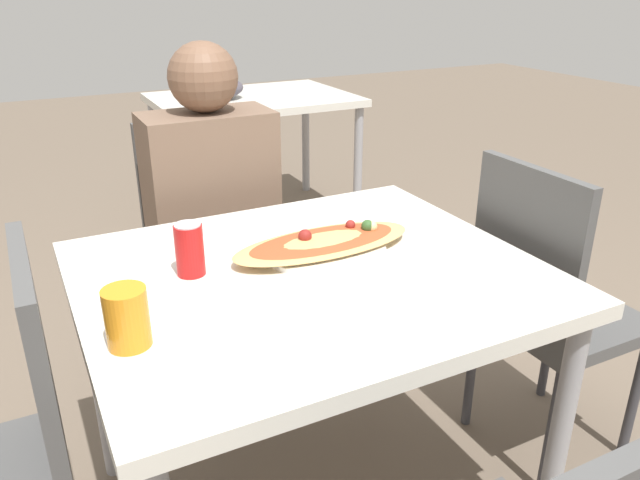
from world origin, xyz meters
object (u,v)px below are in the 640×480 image
object	(u,v)px
chair_far_seated	(206,241)
soda_can	(190,249)
chair_side_right	(547,301)
dining_table	(310,299)
pizza_main	(324,244)
person_seated	(213,199)
drink_glass	(127,318)

from	to	relation	value
chair_far_seated	soda_can	xyz separation A→B (m)	(-0.23, -0.68, 0.28)
chair_far_seated	chair_side_right	size ratio (longest dim) A/B	1.00
dining_table	pizza_main	world-z (taller)	pizza_main
dining_table	person_seated	xyz separation A→B (m)	(-0.03, 0.67, 0.05)
dining_table	chair_side_right	distance (m)	0.73
drink_glass	soda_can	bearing A→B (deg)	52.05
chair_side_right	soda_can	world-z (taller)	chair_side_right
drink_glass	pizza_main	bearing A→B (deg)	22.53
chair_side_right	person_seated	bearing A→B (deg)	-135.45
dining_table	pizza_main	size ratio (longest dim) A/B	2.17
dining_table	person_seated	world-z (taller)	person_seated
person_seated	drink_glass	xyz separation A→B (m)	(-0.42, -0.80, 0.09)
chair_side_right	drink_glass	distance (m)	1.19
pizza_main	soda_can	world-z (taller)	soda_can
chair_side_right	drink_glass	world-z (taller)	chair_side_right
drink_glass	chair_far_seated	bearing A→B (deg)	65.44
dining_table	pizza_main	distance (m)	0.15
chair_side_right	person_seated	xyz separation A→B (m)	(-0.74, 0.75, 0.19)
soda_can	chair_far_seated	bearing A→B (deg)	71.14
person_seated	soda_can	xyz separation A→B (m)	(-0.23, -0.56, 0.09)
dining_table	chair_far_seated	xyz separation A→B (m)	(-0.03, 0.78, -0.14)
chair_side_right	person_seated	size ratio (longest dim) A/B	0.77
drink_glass	dining_table	bearing A→B (deg)	17.00
chair_side_right	dining_table	bearing A→B (deg)	-96.76
chair_far_seated	pizza_main	bearing A→B (deg)	98.43
chair_side_right	soda_can	xyz separation A→B (m)	(-0.97, 0.19, 0.28)
chair_far_seated	soda_can	bearing A→B (deg)	71.14
person_seated	soda_can	bearing A→B (deg)	67.58
chair_far_seated	person_seated	world-z (taller)	person_seated
chair_side_right	chair_far_seated	bearing A→B (deg)	-139.57
person_seated	pizza_main	world-z (taller)	person_seated
chair_far_seated	chair_side_right	bearing A→B (deg)	130.43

